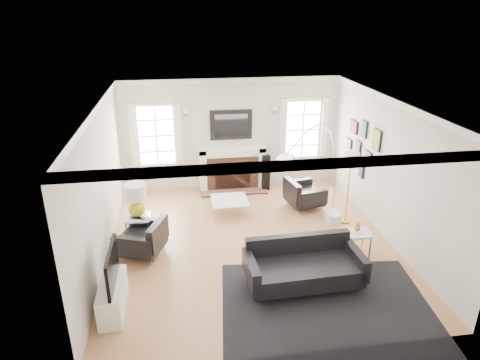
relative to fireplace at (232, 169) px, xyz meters
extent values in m
plane|color=#AA7147|center=(0.00, -2.79, -0.54)|extent=(6.00, 6.00, 0.00)
cube|color=beige|center=(0.00, 0.21, 0.86)|extent=(5.50, 0.04, 2.80)
cube|color=beige|center=(0.00, -5.79, 0.86)|extent=(5.50, 0.04, 2.80)
cube|color=beige|center=(-2.75, -2.79, 0.86)|extent=(0.04, 6.00, 2.80)
cube|color=beige|center=(2.75, -2.79, 0.86)|extent=(0.04, 6.00, 2.80)
cube|color=white|center=(0.00, -2.79, 2.26)|extent=(5.50, 6.00, 0.02)
cube|color=white|center=(0.00, -2.79, 2.20)|extent=(5.50, 6.00, 0.12)
cube|color=white|center=(-0.75, 0.01, 0.01)|extent=(0.18, 0.38, 1.10)
cube|color=white|center=(0.75, 0.01, 0.01)|extent=(0.18, 0.38, 1.10)
cube|color=white|center=(0.00, 0.01, 0.51)|extent=(1.70, 0.38, 0.12)
cube|color=white|center=(0.00, 0.01, 0.41)|extent=(1.50, 0.34, 0.10)
cube|color=brown|center=(0.00, 0.03, -0.09)|extent=(1.30, 0.30, 0.90)
cube|color=black|center=(0.00, -0.07, -0.16)|extent=(0.90, 0.10, 0.76)
cube|color=brown|center=(0.00, -0.24, -0.52)|extent=(1.70, 0.50, 0.04)
cube|color=black|center=(0.00, 0.17, 1.11)|extent=(1.05, 0.06, 0.75)
cube|color=white|center=(0.00, 0.13, 1.11)|extent=(0.82, 0.02, 0.55)
cube|color=white|center=(-1.85, 0.18, 0.91)|extent=(1.00, 0.05, 1.60)
cube|color=white|center=(-1.85, 0.15, 0.91)|extent=(0.84, 0.02, 1.44)
cube|color=white|center=(-2.40, 0.08, 0.96)|extent=(0.14, 0.05, 1.55)
cube|color=white|center=(-1.30, 0.08, 0.96)|extent=(0.14, 0.05, 1.55)
cube|color=white|center=(1.85, 0.18, 0.91)|extent=(1.00, 0.05, 1.60)
cube|color=white|center=(1.85, 0.15, 0.91)|extent=(0.84, 0.02, 1.44)
cube|color=white|center=(1.30, 0.08, 0.96)|extent=(0.14, 0.05, 1.55)
cube|color=white|center=(2.40, 0.08, 0.96)|extent=(0.14, 0.05, 1.55)
cube|color=black|center=(2.72, -2.19, 1.31)|extent=(0.03, 0.34, 0.44)
cube|color=#A8962C|center=(2.70, -2.19, 1.31)|extent=(0.01, 0.29, 0.39)
cube|color=black|center=(2.72, -1.54, 1.36)|extent=(0.03, 0.28, 0.38)
cube|color=#2C5E79|center=(2.70, -1.54, 1.36)|extent=(0.01, 0.23, 0.33)
cube|color=black|center=(2.72, -0.99, 1.26)|extent=(0.03, 0.40, 0.30)
cube|color=#B43E37|center=(2.70, -0.99, 1.26)|extent=(0.01, 0.35, 0.25)
cube|color=black|center=(2.72, -1.89, 0.81)|extent=(0.03, 0.30, 0.30)
cube|color=#9B6A46|center=(2.70, -1.89, 0.81)|extent=(0.01, 0.25, 0.25)
cube|color=black|center=(2.72, -1.34, 0.86)|extent=(0.03, 0.26, 0.34)
cube|color=#4A7B4D|center=(2.70, -1.34, 0.86)|extent=(0.01, 0.21, 0.29)
cube|color=black|center=(2.72, -0.79, 0.81)|extent=(0.03, 0.32, 0.24)
cube|color=tan|center=(2.70, -0.79, 0.81)|extent=(0.01, 0.27, 0.19)
cube|color=black|center=(2.72, -1.64, 0.41)|extent=(0.03, 0.24, 0.30)
cube|color=#443870|center=(2.70, -1.64, 0.41)|extent=(0.01, 0.19, 0.25)
cube|color=black|center=(2.72, -1.04, 0.41)|extent=(0.03, 0.28, 0.22)
cube|color=#894F68|center=(2.70, -1.04, 0.41)|extent=(0.01, 0.23, 0.17)
cube|color=white|center=(-2.45, -4.49, -0.29)|extent=(0.35, 1.00, 0.50)
cube|color=black|center=(-2.40, -4.49, 0.26)|extent=(0.05, 1.00, 0.58)
cube|color=black|center=(0.83, -5.03, -0.54)|extent=(3.54, 3.06, 0.01)
cube|color=black|center=(0.64, -4.32, -0.25)|extent=(1.88, 0.94, 0.31)
cube|color=black|center=(0.62, -3.93, -0.03)|extent=(1.85, 0.22, 0.51)
cube|color=black|center=(-0.27, -4.35, -0.13)|extent=(0.18, 0.88, 0.39)
cube|color=black|center=(1.54, -4.28, -0.13)|extent=(0.18, 0.88, 0.39)
cube|color=black|center=(-2.11, -2.90, -0.27)|extent=(0.99, 0.99, 0.29)
cube|color=black|center=(-1.79, -3.03, -0.06)|extent=(0.40, 0.76, 0.48)
cube|color=black|center=(-1.98, -2.55, -0.16)|extent=(0.76, 0.38, 0.36)
cube|color=black|center=(-2.25, -3.26, -0.16)|extent=(0.76, 0.38, 0.36)
cube|color=black|center=(1.52, -1.34, -0.28)|extent=(0.87, 0.87, 0.28)
cube|color=black|center=(1.20, -1.41, -0.08)|extent=(0.27, 0.75, 0.46)
cube|color=black|center=(1.59, -1.71, -0.17)|extent=(0.75, 0.25, 0.35)
cube|color=black|center=(1.45, -0.98, -0.17)|extent=(0.75, 0.25, 0.35)
cube|color=silver|center=(-0.26, -1.46, -0.20)|extent=(0.80, 0.80, 0.02)
cylinder|color=silver|center=(-0.62, -1.82, -0.36)|extent=(0.04, 0.04, 0.36)
cylinder|color=silver|center=(0.10, -1.82, -0.36)|extent=(0.04, 0.04, 0.36)
cylinder|color=silver|center=(-0.62, -1.10, -0.36)|extent=(0.04, 0.04, 0.36)
cylinder|color=silver|center=(0.10, -1.10, -0.36)|extent=(0.04, 0.04, 0.36)
cube|color=silver|center=(-2.20, -2.39, 0.01)|extent=(0.51, 0.51, 0.02)
cylinder|color=silver|center=(-2.41, -2.60, -0.26)|extent=(0.04, 0.04, 0.56)
cylinder|color=silver|center=(-1.99, -2.60, -0.26)|extent=(0.04, 0.04, 0.56)
cylinder|color=silver|center=(-2.41, -2.17, -0.26)|extent=(0.04, 0.04, 0.56)
cylinder|color=silver|center=(-1.99, -2.17, -0.26)|extent=(0.04, 0.04, 0.56)
cube|color=silver|center=(1.83, -3.62, 0.00)|extent=(0.50, 0.42, 0.02)
cylinder|color=silver|center=(1.62, -3.79, -0.27)|extent=(0.04, 0.04, 0.55)
cylinder|color=silver|center=(2.04, -3.79, -0.27)|extent=(0.04, 0.04, 0.55)
cylinder|color=silver|center=(1.62, -3.45, -0.27)|extent=(0.04, 0.04, 0.55)
cylinder|color=silver|center=(2.04, -3.45, -0.27)|extent=(0.04, 0.04, 0.55)
sphere|color=#AEC018|center=(-2.20, -2.39, 0.18)|extent=(0.32, 0.32, 0.32)
cylinder|color=#AEC018|center=(-2.20, -2.39, 0.34)|extent=(0.04, 0.04, 0.13)
cylinder|color=white|center=(-2.20, -2.39, 0.55)|extent=(0.43, 0.43, 0.30)
sphere|color=orange|center=(1.83, -3.62, 0.09)|extent=(0.12, 0.12, 0.12)
sphere|color=orange|center=(1.83, -3.62, 0.17)|extent=(0.08, 0.08, 0.08)
cube|color=white|center=(1.94, -2.12, -0.44)|extent=(0.26, 0.41, 0.20)
ellipsoid|color=silver|center=(0.50, -3.35, 1.40)|extent=(0.35, 0.35, 0.21)
cylinder|color=#A8873A|center=(2.20, -2.21, -0.53)|extent=(0.20, 0.20, 0.03)
cylinder|color=#A8873A|center=(2.20, -2.21, 0.16)|extent=(0.02, 0.02, 1.41)
cylinder|color=white|center=(2.20, -2.21, 0.92)|extent=(0.32, 0.32, 0.26)
cube|color=black|center=(0.83, -0.18, -0.07)|extent=(0.22, 0.22, 0.94)
camera|label=1|loc=(-1.31, -10.12, 3.86)|focal=32.00mm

